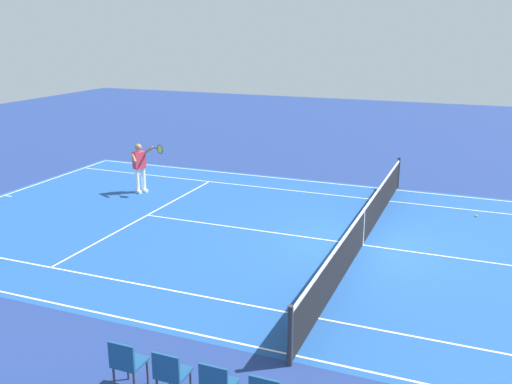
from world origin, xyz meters
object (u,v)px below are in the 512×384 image
Objects in this scene: spectator_chair_3 at (217,384)px; tennis_ball at (476,216)px; tennis_player_near at (140,165)px; spectator_chair_4 at (170,372)px; spectator_chair_5 at (127,362)px; tennis_net at (363,227)px.

tennis_ball is at bearing -106.27° from spectator_chair_3.
tennis_ball is at bearing -172.24° from tennis_player_near.
spectator_chair_3 is at bearing 128.00° from tennis_player_near.
spectator_chair_4 reaches higher than tennis_ball.
spectator_chair_5 is (4.68, 10.87, 0.49)m from tennis_ball.
tennis_ball is (-2.63, -3.48, -0.46)m from tennis_net.
tennis_net is 7.50m from spectator_chair_4.
spectator_chair_5 is (1.51, 0.00, 0.00)m from spectator_chair_3.
spectator_chair_5 reaches higher than tennis_ball.
tennis_player_near is 1.93× the size of spectator_chair_5.
spectator_chair_3 is 1.51m from spectator_chair_5.
tennis_net is at bearing -94.22° from spectator_chair_3.
tennis_net is 7.41m from spectator_chair_3.
tennis_ball is 11.56m from spectator_chair_4.
spectator_chair_3 is at bearing 73.73° from tennis_ball.
spectator_chair_3 is 0.75m from spectator_chair_4.
tennis_net reaches higher than tennis_ball.
spectator_chair_3 is (-7.37, 9.43, -0.41)m from tennis_player_near.
spectator_chair_4 and spectator_chair_5 have the same top height.
spectator_chair_3 is at bearing 180.00° from spectator_chair_5.
tennis_net is 177.27× the size of tennis_ball.
tennis_net reaches higher than spectator_chair_3.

